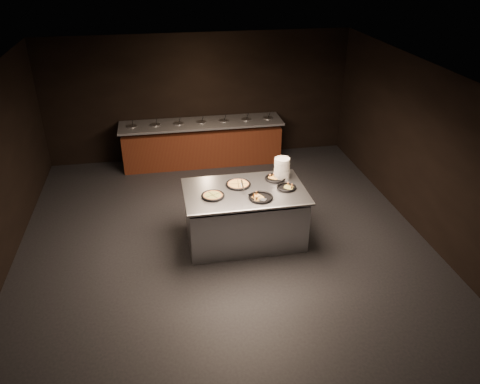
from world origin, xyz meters
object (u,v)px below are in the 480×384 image
(pan_veggie_whole, at_px, (213,196))
(plate_stack, at_px, (282,168))
(pan_cheese_whole, at_px, (238,184))
(serving_counter, at_px, (245,216))

(pan_veggie_whole, bearing_deg, plate_stack, 20.79)
(pan_veggie_whole, distance_m, pan_cheese_whole, 0.57)
(plate_stack, xyz_separation_m, pan_cheese_whole, (-0.80, -0.17, -0.16))
(serving_counter, relative_size, pan_cheese_whole, 4.76)
(plate_stack, height_order, pan_cheese_whole, plate_stack)
(plate_stack, bearing_deg, serving_counter, -153.80)
(serving_counter, bearing_deg, pan_veggie_whole, -167.30)
(pan_veggie_whole, height_order, pan_cheese_whole, same)
(pan_veggie_whole, xyz_separation_m, pan_cheese_whole, (0.48, 0.32, 0.00))
(plate_stack, distance_m, pan_veggie_whole, 1.38)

